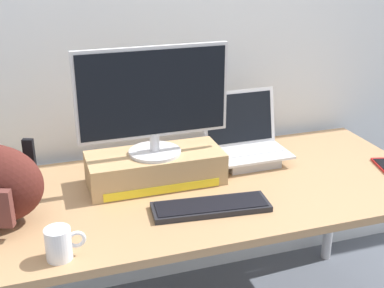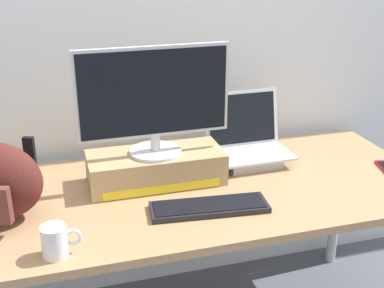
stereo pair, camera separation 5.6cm
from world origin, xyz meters
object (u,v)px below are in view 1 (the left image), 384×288
Objects in this scene: desktop_monitor at (153,100)px; open_laptop at (246,148)px; coffee_mug at (60,244)px; toner_box_yellow at (155,168)px; external_keyboard at (211,207)px.

desktop_monitor is 0.50m from open_laptop.
desktop_monitor is 4.77× the size of coffee_mug.
toner_box_yellow is at bearing -169.49° from open_laptop.
external_keyboard is (0.13, -0.27, -0.32)m from desktop_monitor.
desktop_monitor reaches higher than open_laptop.
open_laptop is at bearing 11.51° from toner_box_yellow.
desktop_monitor is at bearing 45.71° from coffee_mug.
toner_box_yellow is 1.22× the size of external_keyboard.
external_keyboard is at bearing -64.15° from toner_box_yellow.
open_laptop reaches higher than external_keyboard.
toner_box_yellow is 0.30m from external_keyboard.
coffee_mug is at bearing -149.88° from open_laptop.
coffee_mug is (-0.52, -0.13, 0.04)m from external_keyboard.
open_laptop is at bearing 10.92° from desktop_monitor.
open_laptop reaches higher than coffee_mug.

